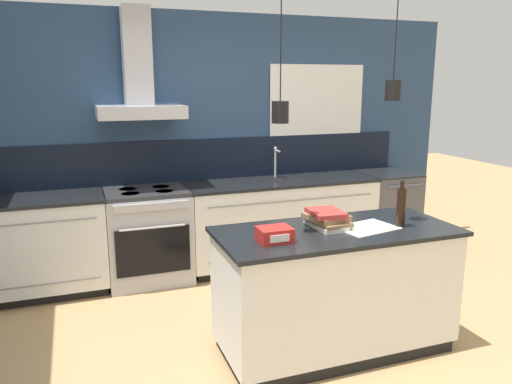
% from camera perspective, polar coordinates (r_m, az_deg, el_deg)
% --- Properties ---
extents(ground_plane, '(16.00, 16.00, 0.00)m').
position_cam_1_polar(ground_plane, '(3.81, 2.94, -17.72)').
color(ground_plane, tan).
rests_on(ground_plane, ground).
extents(wall_back, '(5.60, 2.18, 2.60)m').
position_cam_1_polar(wall_back, '(5.21, -5.92, 6.25)').
color(wall_back, navy).
rests_on(wall_back, ground_plane).
extents(counter_run_left, '(1.29, 0.64, 0.91)m').
position_cam_1_polar(counter_run_left, '(4.96, -24.14, -5.72)').
color(counter_run_left, black).
rests_on(counter_run_left, ground_plane).
extents(counter_run_sink, '(2.03, 0.64, 1.24)m').
position_cam_1_polar(counter_run_sink, '(5.33, 2.88, -3.36)').
color(counter_run_sink, black).
rests_on(counter_run_sink, ground_plane).
extents(oven_range, '(0.79, 0.66, 0.91)m').
position_cam_1_polar(oven_range, '(4.97, -12.21, -4.90)').
color(oven_range, '#B5B5BA').
rests_on(oven_range, ground_plane).
extents(dishwasher, '(0.59, 0.65, 0.91)m').
position_cam_1_polar(dishwasher, '(5.94, 14.55, -2.14)').
color(dishwasher, '#4C4C51').
rests_on(dishwasher, ground_plane).
extents(kitchen_island, '(1.70, 0.77, 0.91)m').
position_cam_1_polar(kitchen_island, '(3.69, 8.99, -10.93)').
color(kitchen_island, black).
rests_on(kitchen_island, ground_plane).
extents(bottle_on_island, '(0.07, 0.07, 0.34)m').
position_cam_1_polar(bottle_on_island, '(3.66, 16.24, -1.64)').
color(bottle_on_island, black).
rests_on(bottle_on_island, kitchen_island).
extents(book_stack, '(0.30, 0.34, 0.13)m').
position_cam_1_polar(book_stack, '(3.55, 8.06, -3.06)').
color(book_stack, silver).
rests_on(book_stack, kitchen_island).
extents(red_supply_box, '(0.22, 0.17, 0.09)m').
position_cam_1_polar(red_supply_box, '(3.22, 2.15, -4.89)').
color(red_supply_box, red).
rests_on(red_supply_box, kitchen_island).
extents(paper_pile, '(0.46, 0.37, 0.01)m').
position_cam_1_polar(paper_pile, '(3.60, 12.54, -4.02)').
color(paper_pile, silver).
rests_on(paper_pile, kitchen_island).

